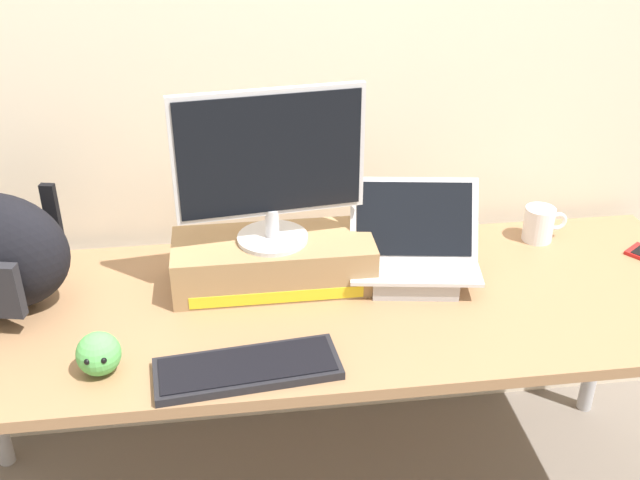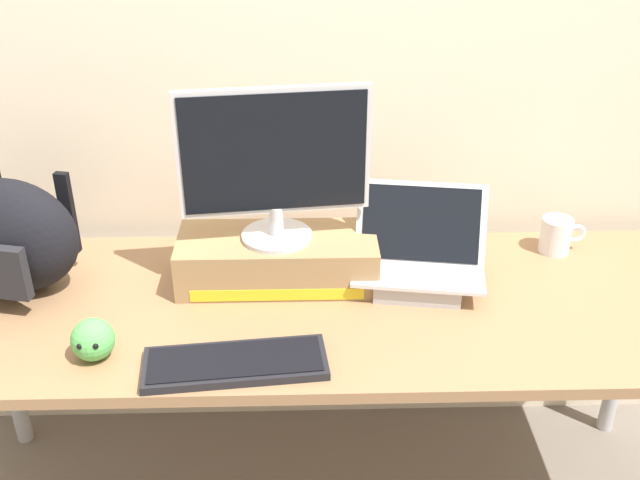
{
  "view_description": "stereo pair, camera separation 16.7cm",
  "coord_description": "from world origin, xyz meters",
  "px_view_note": "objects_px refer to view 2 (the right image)",
  "views": [
    {
      "loc": [
        -0.21,
        -1.59,
        1.79
      ],
      "look_at": [
        0.0,
        0.0,
        0.9
      ],
      "focal_mm": 42.29,
      "sensor_mm": 36.0,
      "label": 1
    },
    {
      "loc": [
        -0.04,
        -1.6,
        1.79
      ],
      "look_at": [
        0.0,
        0.0,
        0.9
      ],
      "focal_mm": 42.29,
      "sensor_mm": 36.0,
      "label": 2
    }
  ],
  "objects_px": {
    "desktop_monitor": "(275,163)",
    "plush_toy": "(93,339)",
    "coffee_mug": "(557,235)",
    "messenger_backpack": "(10,237)",
    "toner_box_yellow": "(278,259)",
    "open_laptop": "(418,266)",
    "external_keyboard": "(235,363)"
  },
  "relations": [
    {
      "from": "desktop_monitor",
      "to": "external_keyboard",
      "type": "relative_size",
      "value": 1.12
    },
    {
      "from": "toner_box_yellow",
      "to": "coffee_mug",
      "type": "bearing_deg",
      "value": 9.72
    },
    {
      "from": "messenger_backpack",
      "to": "external_keyboard",
      "type": "bearing_deg",
      "value": -18.32
    },
    {
      "from": "toner_box_yellow",
      "to": "coffee_mug",
      "type": "height_order",
      "value": "toner_box_yellow"
    },
    {
      "from": "toner_box_yellow",
      "to": "external_keyboard",
      "type": "bearing_deg",
      "value": -103.44
    },
    {
      "from": "toner_box_yellow",
      "to": "desktop_monitor",
      "type": "height_order",
      "value": "desktop_monitor"
    },
    {
      "from": "messenger_backpack",
      "to": "plush_toy",
      "type": "relative_size",
      "value": 4.0
    },
    {
      "from": "open_laptop",
      "to": "plush_toy",
      "type": "distance_m",
      "value": 0.83
    },
    {
      "from": "desktop_monitor",
      "to": "messenger_backpack",
      "type": "height_order",
      "value": "desktop_monitor"
    },
    {
      "from": "coffee_mug",
      "to": "desktop_monitor",
      "type": "bearing_deg",
      "value": -170.2
    },
    {
      "from": "external_keyboard",
      "to": "plush_toy",
      "type": "relative_size",
      "value": 4.27
    },
    {
      "from": "toner_box_yellow",
      "to": "open_laptop",
      "type": "distance_m",
      "value": 0.37
    },
    {
      "from": "external_keyboard",
      "to": "coffee_mug",
      "type": "distance_m",
      "value": 1.01
    },
    {
      "from": "messenger_backpack",
      "to": "coffee_mug",
      "type": "relative_size",
      "value": 3.08
    },
    {
      "from": "toner_box_yellow",
      "to": "desktop_monitor",
      "type": "bearing_deg",
      "value": -80.75
    },
    {
      "from": "external_keyboard",
      "to": "coffee_mug",
      "type": "relative_size",
      "value": 3.29
    },
    {
      "from": "toner_box_yellow",
      "to": "open_laptop",
      "type": "bearing_deg",
      "value": -4.8
    },
    {
      "from": "desktop_monitor",
      "to": "coffee_mug",
      "type": "xyz_separation_m",
      "value": [
        0.78,
        0.14,
        -0.29
      ]
    },
    {
      "from": "coffee_mug",
      "to": "external_keyboard",
      "type": "bearing_deg",
      "value": -150.08
    },
    {
      "from": "toner_box_yellow",
      "to": "messenger_backpack",
      "type": "height_order",
      "value": "messenger_backpack"
    },
    {
      "from": "external_keyboard",
      "to": "coffee_mug",
      "type": "bearing_deg",
      "value": 24.27
    },
    {
      "from": "desktop_monitor",
      "to": "messenger_backpack",
      "type": "relative_size",
      "value": 1.2
    },
    {
      "from": "open_laptop",
      "to": "plush_toy",
      "type": "xyz_separation_m",
      "value": [
        -0.78,
        -0.29,
        -0.0
      ]
    },
    {
      "from": "desktop_monitor",
      "to": "external_keyboard",
      "type": "xyz_separation_m",
      "value": [
        -0.09,
        -0.37,
        -0.33
      ]
    },
    {
      "from": "desktop_monitor",
      "to": "coffee_mug",
      "type": "distance_m",
      "value": 0.85
    },
    {
      "from": "toner_box_yellow",
      "to": "external_keyboard",
      "type": "xyz_separation_m",
      "value": [
        -0.09,
        -0.37,
        -0.05
      ]
    },
    {
      "from": "toner_box_yellow",
      "to": "coffee_mug",
      "type": "distance_m",
      "value": 0.8
    },
    {
      "from": "desktop_monitor",
      "to": "coffee_mug",
      "type": "height_order",
      "value": "desktop_monitor"
    },
    {
      "from": "open_laptop",
      "to": "plush_toy",
      "type": "relative_size",
      "value": 3.7
    },
    {
      "from": "desktop_monitor",
      "to": "open_laptop",
      "type": "bearing_deg",
      "value": -11.33
    },
    {
      "from": "desktop_monitor",
      "to": "plush_toy",
      "type": "distance_m",
      "value": 0.6
    },
    {
      "from": "coffee_mug",
      "to": "messenger_backpack",
      "type": "bearing_deg",
      "value": -174.02
    }
  ]
}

